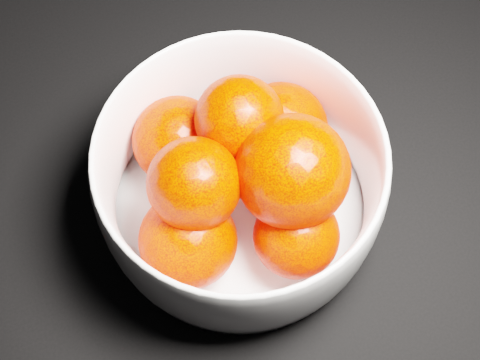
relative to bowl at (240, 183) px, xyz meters
name	(u,v)px	position (x,y,z in m)	size (l,w,h in m)	color
bowl	(240,183)	(0.00, 0.00, 0.00)	(0.20, 0.20, 0.10)	white
orange_pile	(242,172)	(0.00, 0.00, 0.01)	(0.17, 0.17, 0.11)	#F01D00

